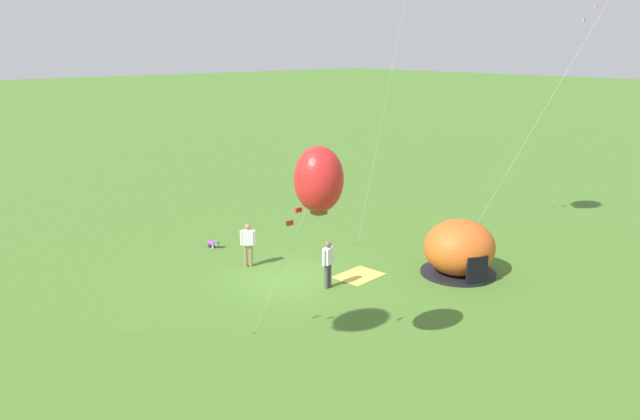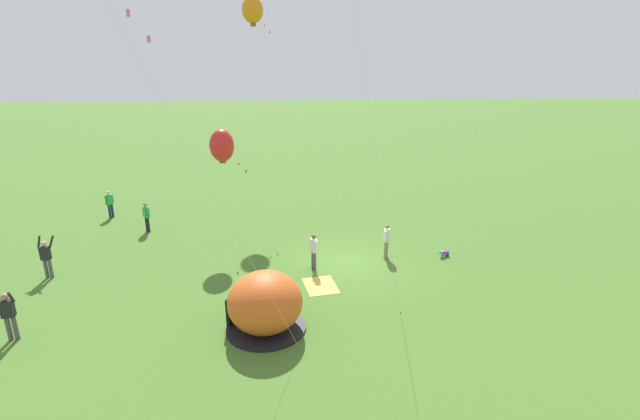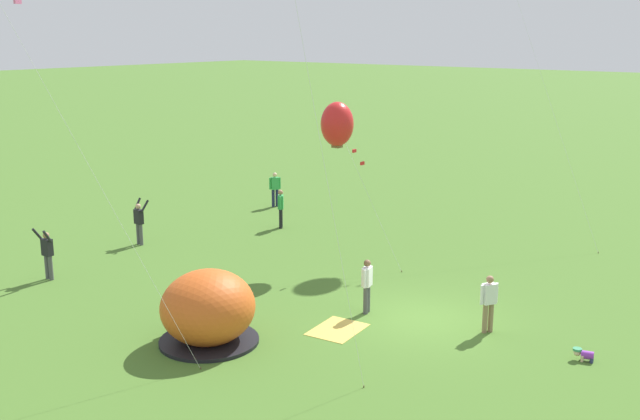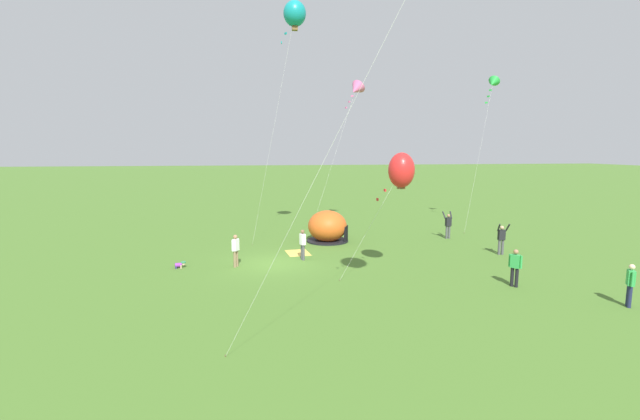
% 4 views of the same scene
% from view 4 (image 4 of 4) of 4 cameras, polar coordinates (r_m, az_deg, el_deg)
% --- Properties ---
extents(ground_plane, '(300.00, 300.00, 0.00)m').
position_cam_4_polar(ground_plane, '(23.47, -6.12, -7.13)').
color(ground_plane, '#477028').
extents(popup_tent, '(2.81, 2.81, 2.10)m').
position_cam_4_polar(popup_tent, '(28.70, 1.01, -2.25)').
color(popup_tent, '#D8591E').
rests_on(popup_tent, ground).
extents(picnic_blanket, '(1.83, 1.48, 0.01)m').
position_cam_4_polar(picnic_blanket, '(25.74, -2.97, -5.72)').
color(picnic_blanket, gold).
rests_on(picnic_blanket, ground).
extents(toddler_crawling, '(0.34, 0.55, 0.32)m').
position_cam_4_polar(toddler_crawling, '(23.63, -18.16, -6.94)').
color(toddler_crawling, purple).
rests_on(toddler_crawling, ground).
extents(person_near_tent, '(0.52, 0.40, 1.72)m').
position_cam_4_polar(person_near_tent, '(22.94, -11.19, -5.12)').
color(person_near_tent, '#8C7251').
rests_on(person_near_tent, ground).
extents(person_center_field, '(0.51, 0.41, 1.72)m').
position_cam_4_polar(person_center_field, '(20.82, 36.03, -7.88)').
color(person_center_field, '#1E2347').
rests_on(person_center_field, ground).
extents(person_strolling, '(0.51, 0.68, 1.89)m').
position_cam_4_polar(person_strolling, '(27.25, 23.04, -3.45)').
color(person_strolling, '#4C4C51').
rests_on(person_strolling, ground).
extents(person_far_back, '(0.57, 0.33, 1.72)m').
position_cam_4_polar(person_far_back, '(23.93, -2.33, -4.42)').
color(person_far_back, '#4C4C51').
rests_on(person_far_back, ground).
extents(person_with_toddler, '(0.49, 0.42, 1.72)m').
position_cam_4_polar(person_with_toddler, '(21.19, 24.57, -6.79)').
color(person_with_toddler, black).
rests_on(person_with_toddler, ground).
extents(person_arms_raised, '(0.50, 0.68, 1.89)m').
position_cam_4_polar(person_arms_raised, '(30.93, 16.72, -1.84)').
color(person_arms_raised, '#4C4C51').
rests_on(person_arms_raised, ground).
extents(kite_pink, '(3.87, 4.87, 11.30)m').
position_cam_4_polar(kite_pink, '(33.43, 4.80, 15.73)').
color(kite_pink, silver).
rests_on(kite_pink, ground).
extents(kite_green, '(3.06, 3.72, 11.76)m').
position_cam_4_polar(kite_green, '(36.68, 22.04, 15.41)').
color(kite_green, silver).
rests_on(kite_green, ground).
extents(kite_red, '(1.23, 3.55, 6.00)m').
position_cam_4_polar(kite_red, '(20.37, 10.80, 5.21)').
color(kite_red, silver).
rests_on(kite_red, ground).
extents(kite_teal, '(1.41, 3.64, 15.30)m').
position_cam_4_polar(kite_teal, '(29.25, -3.40, 24.67)').
color(kite_teal, silver).
rests_on(kite_teal, ground).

